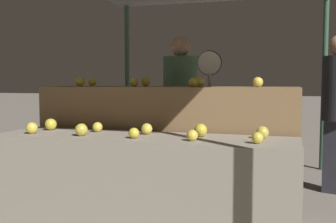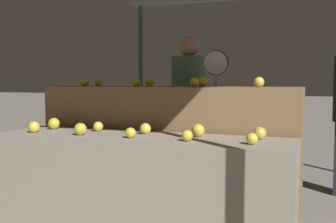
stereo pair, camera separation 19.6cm
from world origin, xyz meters
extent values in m
cylinder|color=#33513D|center=(-1.39, 3.02, 1.15)|extent=(0.07, 0.07, 2.30)
cube|color=gray|center=(0.00, 0.00, 0.40)|extent=(2.09, 0.55, 0.80)
cube|color=olive|center=(0.00, 0.60, 0.56)|extent=(2.09, 0.55, 1.13)
sphere|color=yellow|center=(-0.80, -0.12, 0.84)|extent=(0.08, 0.08, 0.08)
sphere|color=gold|center=(-0.40, -0.11, 0.84)|extent=(0.09, 0.09, 0.09)
sphere|color=gold|center=(-0.01, -0.11, 0.83)|extent=(0.07, 0.07, 0.07)
sphere|color=yellow|center=(0.38, -0.11, 0.83)|extent=(0.07, 0.07, 0.07)
sphere|color=yellow|center=(0.78, -0.10, 0.83)|extent=(0.07, 0.07, 0.07)
sphere|color=gold|center=(-0.79, 0.10, 0.84)|extent=(0.09, 0.09, 0.09)
sphere|color=yellow|center=(-0.39, 0.11, 0.83)|extent=(0.07, 0.07, 0.07)
sphere|color=yellow|center=(0.00, 0.10, 0.84)|extent=(0.08, 0.08, 0.08)
sphere|color=gold|center=(0.39, 0.10, 0.84)|extent=(0.09, 0.09, 0.09)
sphere|color=gold|center=(0.80, 0.12, 0.84)|extent=(0.08, 0.08, 0.08)
sphere|color=gold|center=(-0.75, 0.49, 1.17)|extent=(0.08, 0.08, 0.08)
sphere|color=gold|center=(-0.25, 0.48, 1.16)|extent=(0.07, 0.07, 0.07)
sphere|color=gold|center=(0.24, 0.49, 1.16)|extent=(0.07, 0.07, 0.07)
sphere|color=yellow|center=(0.73, 0.49, 1.17)|extent=(0.08, 0.08, 0.08)
sphere|color=gold|center=(-0.75, 0.70, 1.16)|extent=(0.07, 0.07, 0.07)
sphere|color=gold|center=(-0.24, 0.71, 1.17)|extent=(0.08, 0.08, 0.08)
sphere|color=gold|center=(0.24, 0.72, 1.17)|extent=(0.08, 0.08, 0.08)
cylinder|color=#99999E|center=(0.22, 1.27, 0.69)|extent=(0.04, 0.04, 1.37)
cylinder|color=black|center=(0.22, 1.27, 1.35)|extent=(0.24, 0.01, 0.24)
cylinder|color=silver|center=(0.22, 1.25, 1.35)|extent=(0.22, 0.02, 0.22)
cylinder|color=#99999E|center=(0.22, 1.25, 1.17)|extent=(0.01, 0.01, 0.14)
cylinder|color=#99999E|center=(0.22, 1.25, 1.10)|extent=(0.20, 0.20, 0.03)
cube|color=#2D2D38|center=(-0.17, 1.61, 0.38)|extent=(0.29, 0.18, 0.77)
cylinder|color=#476B4C|center=(-0.17, 1.61, 1.10)|extent=(0.39, 0.39, 0.67)
sphere|color=tan|center=(-0.17, 1.61, 1.54)|extent=(0.22, 0.22, 0.22)
camera|label=1|loc=(0.96, -2.50, 1.17)|focal=42.00mm
camera|label=2|loc=(1.14, -2.43, 1.17)|focal=42.00mm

